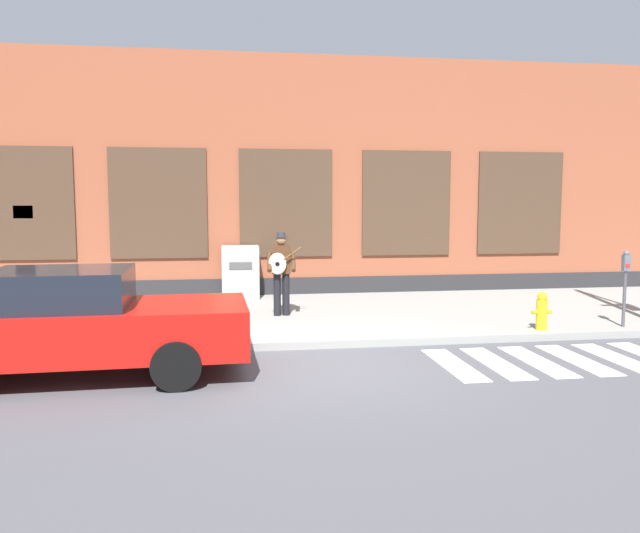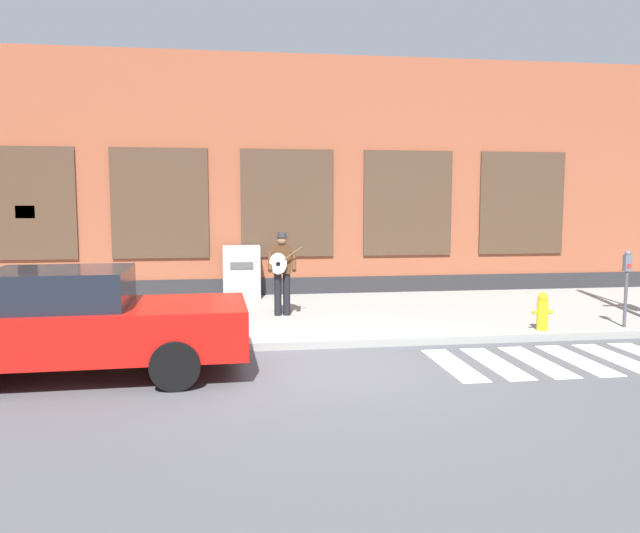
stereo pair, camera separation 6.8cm
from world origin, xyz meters
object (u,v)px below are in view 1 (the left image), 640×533
at_px(red_car, 77,323).
at_px(utility_box, 240,272).
at_px(parking_meter, 625,277).
at_px(busker, 281,268).
at_px(fire_hydrant, 542,311).

distance_m(red_car, utility_box, 6.57).
bearing_deg(utility_box, red_car, -111.53).
distance_m(parking_meter, utility_box, 8.38).
relative_size(red_car, utility_box, 3.67).
distance_m(red_car, busker, 4.82).
relative_size(parking_meter, utility_box, 1.13).
bearing_deg(fire_hydrant, red_car, -169.16).
bearing_deg(utility_box, fire_hydrant, -40.83).
height_order(busker, parking_meter, busker).
height_order(red_car, busker, busker).
relative_size(red_car, busker, 2.71).
relative_size(busker, fire_hydrant, 2.45).
xyz_separation_m(red_car, utility_box, (2.41, 6.11, -0.00)).
xyz_separation_m(parking_meter, fire_hydrant, (-1.66, -0.04, -0.60)).
bearing_deg(red_car, parking_meter, 9.20).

